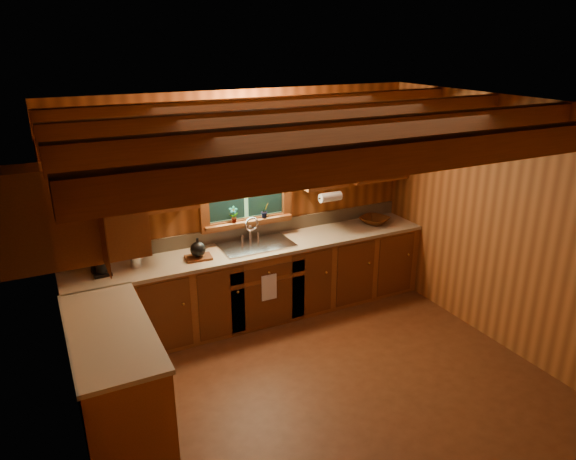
# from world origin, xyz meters

# --- Properties ---
(room) EXTENTS (4.20, 4.20, 4.20)m
(room) POSITION_xyz_m (0.00, 0.00, 1.30)
(room) COLOR #522A13
(room) RESTS_ON ground
(ceiling_beams) EXTENTS (4.20, 2.54, 0.18)m
(ceiling_beams) POSITION_xyz_m (0.00, 0.00, 2.49)
(ceiling_beams) COLOR brown
(ceiling_beams) RESTS_ON room
(base_cabinets) EXTENTS (4.20, 2.22, 0.86)m
(base_cabinets) POSITION_xyz_m (-0.49, 1.28, 0.43)
(base_cabinets) COLOR brown
(base_cabinets) RESTS_ON ground
(countertop) EXTENTS (4.20, 2.24, 0.04)m
(countertop) POSITION_xyz_m (-0.48, 1.29, 0.88)
(countertop) COLOR tan
(countertop) RESTS_ON base_cabinets
(backsplash) EXTENTS (4.20, 0.02, 0.16)m
(backsplash) POSITION_xyz_m (0.00, 1.89, 0.98)
(backsplash) COLOR #9C8969
(backsplash) RESTS_ON room
(dishwasher_panel) EXTENTS (0.02, 0.60, 0.80)m
(dishwasher_panel) POSITION_xyz_m (-1.47, 0.68, 0.43)
(dishwasher_panel) COLOR white
(dishwasher_panel) RESTS_ON base_cabinets
(upper_cabinets) EXTENTS (4.19, 1.77, 0.78)m
(upper_cabinets) POSITION_xyz_m (-0.56, 1.42, 1.84)
(upper_cabinets) COLOR brown
(upper_cabinets) RESTS_ON room
(window) EXTENTS (1.12, 0.08, 1.00)m
(window) POSITION_xyz_m (0.00, 1.87, 1.53)
(window) COLOR brown
(window) RESTS_ON room
(window_sill) EXTENTS (1.06, 0.14, 0.04)m
(window_sill) POSITION_xyz_m (0.00, 1.82, 1.12)
(window_sill) COLOR brown
(window_sill) RESTS_ON room
(wall_sconce) EXTENTS (0.45, 0.21, 0.17)m
(wall_sconce) POSITION_xyz_m (0.00, 1.75, 2.16)
(wall_sconce) COLOR black
(wall_sconce) RESTS_ON room
(paper_towel_roll) EXTENTS (0.27, 0.11, 0.11)m
(paper_towel_roll) POSITION_xyz_m (0.92, 1.53, 1.37)
(paper_towel_roll) COLOR white
(paper_towel_roll) RESTS_ON upper_cabinets
(dish_towel) EXTENTS (0.18, 0.01, 0.30)m
(dish_towel) POSITION_xyz_m (0.00, 1.26, 0.52)
(dish_towel) COLOR white
(dish_towel) RESTS_ON base_cabinets
(sink) EXTENTS (0.82, 0.48, 0.43)m
(sink) POSITION_xyz_m (0.00, 1.60, 0.86)
(sink) COLOR silver
(sink) RESTS_ON countertop
(coffee_maker) EXTENTS (0.17, 0.22, 0.30)m
(coffee_maker) POSITION_xyz_m (-1.68, 1.62, 1.05)
(coffee_maker) COLOR black
(coffee_maker) RESTS_ON countertop
(utensil_crock) EXTENTS (0.11, 0.11, 0.32)m
(utensil_crock) POSITION_xyz_m (-1.34, 1.62, 0.98)
(utensil_crock) COLOR silver
(utensil_crock) RESTS_ON countertop
(cutting_board) EXTENTS (0.29, 0.22, 0.02)m
(cutting_board) POSITION_xyz_m (-0.70, 1.53, 0.91)
(cutting_board) COLOR #572A12
(cutting_board) RESTS_ON countertop
(teakettle) EXTENTS (0.16, 0.16, 0.21)m
(teakettle) POSITION_xyz_m (-0.70, 1.53, 1.01)
(teakettle) COLOR black
(teakettle) RESTS_ON cutting_board
(wicker_basket) EXTENTS (0.46, 0.46, 0.09)m
(wicker_basket) POSITION_xyz_m (1.64, 1.61, 0.94)
(wicker_basket) COLOR #48230C
(wicker_basket) RESTS_ON countertop
(potted_plant_left) EXTENTS (0.12, 0.09, 0.19)m
(potted_plant_left) POSITION_xyz_m (-0.18, 1.80, 1.24)
(potted_plant_left) COLOR #572A12
(potted_plant_left) RESTS_ON window_sill
(potted_plant_right) EXTENTS (0.12, 0.11, 0.18)m
(potted_plant_right) POSITION_xyz_m (0.20, 1.80, 1.23)
(potted_plant_right) COLOR #572A12
(potted_plant_right) RESTS_ON window_sill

